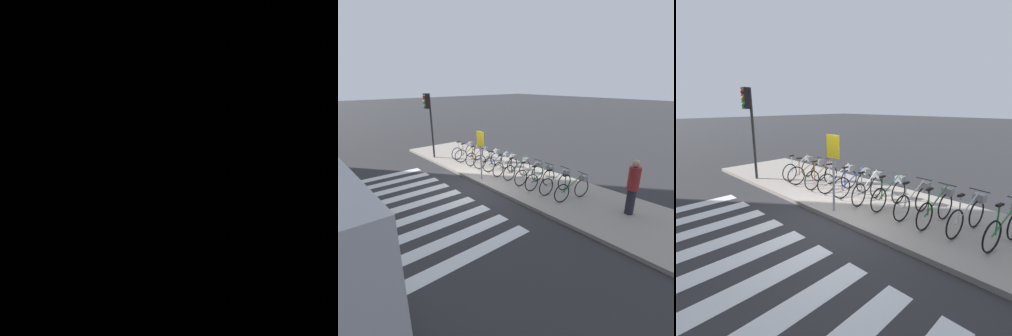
% 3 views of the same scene
% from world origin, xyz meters
% --- Properties ---
extents(ground_plane, '(120.00, 120.00, 0.00)m').
position_xyz_m(ground_plane, '(0.00, 0.00, 0.00)').
color(ground_plane, '#2D2D30').
extents(sidewalk, '(14.58, 3.30, 0.12)m').
position_xyz_m(sidewalk, '(0.00, 1.65, 0.06)').
color(sidewalk, '#9E9389').
rests_on(sidewalk, ground_plane).
extents(road_crosswalk, '(7.65, 8.00, 0.01)m').
position_xyz_m(road_crosswalk, '(0.00, -5.01, 0.00)').
color(road_crosswalk, silver).
rests_on(road_crosswalk, ground_plane).
extents(parked_bicycle_0, '(0.46, 1.57, 0.97)m').
position_xyz_m(parked_bicycle_0, '(-3.47, 1.57, 0.55)').
color(parked_bicycle_0, black).
rests_on(parked_bicycle_0, sidewalk).
extents(parked_bicycle_1, '(0.47, 1.55, 0.97)m').
position_xyz_m(parked_bicycle_1, '(-2.79, 1.49, 0.55)').
color(parked_bicycle_1, black).
rests_on(parked_bicycle_1, sidewalk).
extents(parked_bicycle_2, '(0.46, 1.57, 0.97)m').
position_xyz_m(parked_bicycle_2, '(-2.10, 1.53, 0.55)').
color(parked_bicycle_2, black).
rests_on(parked_bicycle_2, sidewalk).
extents(parked_bicycle_3, '(0.46, 1.56, 0.97)m').
position_xyz_m(parked_bicycle_3, '(-1.34, 1.60, 0.55)').
color(parked_bicycle_3, black).
rests_on(parked_bicycle_3, sidewalk).
extents(parked_bicycle_4, '(0.46, 1.57, 0.97)m').
position_xyz_m(parked_bicycle_4, '(-0.70, 1.64, 0.55)').
color(parked_bicycle_4, black).
rests_on(parked_bicycle_4, sidewalk).
extents(parked_bicycle_5, '(0.46, 1.57, 0.97)m').
position_xyz_m(parked_bicycle_5, '(-0.04, 1.54, 0.55)').
color(parked_bicycle_5, black).
rests_on(parked_bicycle_5, sidewalk).
extents(parked_bicycle_6, '(0.46, 1.57, 0.97)m').
position_xyz_m(parked_bicycle_6, '(0.67, 1.60, 0.55)').
color(parked_bicycle_6, black).
rests_on(parked_bicycle_6, sidewalk).
extents(parked_bicycle_7, '(0.46, 1.57, 0.97)m').
position_xyz_m(parked_bicycle_7, '(1.43, 1.55, 0.55)').
color(parked_bicycle_7, black).
rests_on(parked_bicycle_7, sidewalk).
extents(parked_bicycle_8, '(0.46, 1.57, 0.97)m').
position_xyz_m(parked_bicycle_8, '(2.06, 1.50, 0.55)').
color(parked_bicycle_8, black).
rests_on(parked_bicycle_8, sidewalk).
extents(parked_bicycle_9, '(0.46, 1.56, 0.97)m').
position_xyz_m(parked_bicycle_9, '(2.74, 1.58, 0.55)').
color(parked_bicycle_9, black).
rests_on(parked_bicycle_9, sidewalk).
extents(parked_bicycle_10, '(0.50, 1.55, 0.97)m').
position_xyz_m(parked_bicycle_10, '(3.50, 1.54, 0.55)').
color(parked_bicycle_10, black).
rests_on(parked_bicycle_10, sidewalk).
extents(pedestrian, '(0.34, 0.34, 1.76)m').
position_xyz_m(pedestrian, '(5.28, 1.94, 1.05)').
color(pedestrian, '#23232D').
rests_on(pedestrian, sidewalk).
extents(traffic_light, '(0.24, 0.40, 3.37)m').
position_xyz_m(traffic_light, '(-4.68, 0.24, 2.55)').
color(traffic_light, '#2D2D2D').
rests_on(traffic_light, sidewalk).
extents(sign_post, '(0.44, 0.07, 2.03)m').
position_xyz_m(sign_post, '(-0.25, 0.29, 1.51)').
color(sign_post, '#99999E').
rests_on(sign_post, sidewalk).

